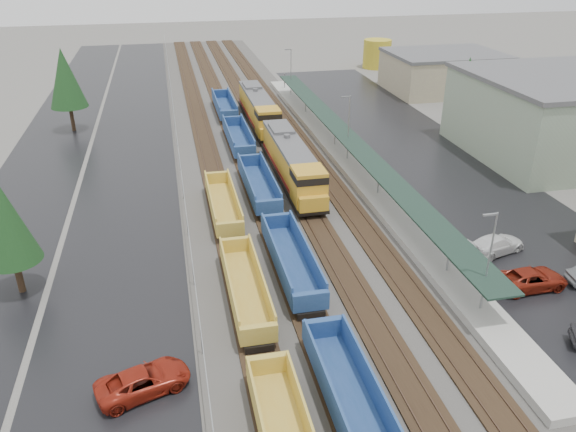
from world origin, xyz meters
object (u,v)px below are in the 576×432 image
Objects in this scene: well_string_blue at (291,261)px; parked_car_east_b at (531,279)px; parked_car_west_c at (143,381)px; locomotive_lead at (292,163)px; parked_car_east_c at (496,245)px; storage_tank at (377,54)px; locomotive_trail at (259,109)px.

well_string_blue is 17.98m from parked_car_east_b.
well_string_blue is at bearing -64.71° from parked_car_west_c.
parked_car_west_c is at bearing -118.23° from locomotive_lead.
parked_car_east_c is (13.25, -17.84, -1.62)m from locomotive_lead.
parked_car_east_b reaches higher than parked_car_west_c.
parked_car_west_c is 1.01× the size of parked_car_east_c.
storage_tank reaches higher than parked_car_east_b.
parked_car_east_b is (28.06, 4.86, 0.00)m from parked_car_west_c.
storage_tank is at bearing -46.98° from parked_car_west_c.
locomotive_trail reaches higher than parked_car_west_c.
storage_tank reaches higher than parked_car_east_c.
storage_tank is 79.95m from parked_car_east_b.
locomotive_lead reaches higher than well_string_blue.
parked_car_east_c is (13.25, -38.84, -1.62)m from locomotive_trail.
well_string_blue is 19.58× the size of parked_car_east_c.
storage_tank is 74.74m from parked_car_east_c.
parked_car_west_c is 0.99× the size of parked_car_east_b.
parked_car_east_b is at bearing -18.69° from well_string_blue.
locomotive_lead is 3.68× the size of parked_car_west_c.
storage_tank reaches higher than well_string_blue.
well_string_blue is 17.26m from parked_car_east_c.
locomotive_lead is 17.87m from well_string_blue.
locomotive_lead is 0.19× the size of well_string_blue.
parked_car_east_c is at bearing -88.88° from parked_car_west_c.
parked_car_east_c is at bearing -3.70° from parked_car_east_b.
well_string_blue is at bearing 69.97° from parked_car_east_b.
locomotive_lead is 3.73× the size of parked_car_east_c.
well_string_blue is at bearing -115.01° from storage_tank.
storage_tank is 94.35m from parked_car_west_c.
parked_car_west_c is at bearing -107.05° from locomotive_trail.
storage_tank is at bearing -29.19° from parked_car_east_c.
parked_car_west_c is at bearing 93.34° from parked_car_east_c.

